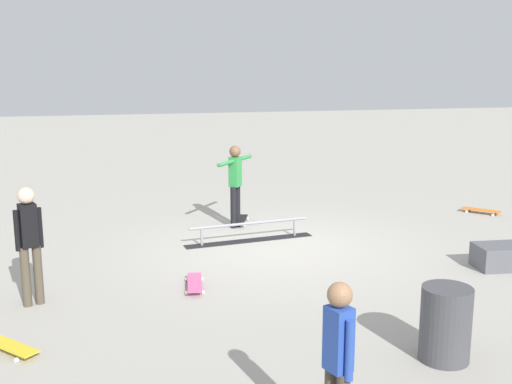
# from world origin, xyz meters

# --- Properties ---
(ground_plane) EXTENTS (60.00, 60.00, 0.00)m
(ground_plane) POSITION_xyz_m (0.00, 0.00, 0.00)
(ground_plane) COLOR #ADA89E
(grind_rail) EXTENTS (2.40, 0.54, 0.35)m
(grind_rail) POSITION_xyz_m (0.39, -0.52, 0.15)
(grind_rail) COLOR black
(grind_rail) RESTS_ON ground_plane
(skater_main) EXTENTS (0.88, 1.04, 1.60)m
(skater_main) POSITION_xyz_m (0.43, -1.54, 0.93)
(skater_main) COLOR black
(skater_main) RESTS_ON ground_plane
(skateboard_main) EXTENTS (0.46, 0.82, 0.09)m
(skateboard_main) POSITION_xyz_m (0.28, -1.78, 0.07)
(skateboard_main) COLOR black
(skateboard_main) RESTS_ON ground_plane
(bystander_black_shirt) EXTENTS (0.36, 0.24, 1.59)m
(bystander_black_shirt) POSITION_xyz_m (3.84, 1.75, 0.90)
(bystander_black_shirt) COLOR brown
(bystander_black_shirt) RESTS_ON ground_plane
(bystander_blue_shirt) EXTENTS (0.23, 0.33, 1.48)m
(bystander_blue_shirt) POSITION_xyz_m (1.11, 5.72, 0.83)
(bystander_blue_shirt) COLOR brown
(bystander_blue_shirt) RESTS_ON ground_plane
(loose_skateboard_pink) EXTENTS (0.33, 0.82, 0.09)m
(loose_skateboard_pink) POSITION_xyz_m (1.68, 1.62, 0.07)
(loose_skateboard_pink) COLOR #E05993
(loose_skateboard_pink) RESTS_ON ground_plane
(loose_skateboard_orange) EXTENTS (0.68, 0.73, 0.09)m
(loose_skateboard_orange) POSITION_xyz_m (-4.88, -1.38, 0.07)
(loose_skateboard_orange) COLOR orange
(loose_skateboard_orange) RESTS_ON ground_plane
(loose_skateboard_yellow) EXTENTS (0.69, 0.72, 0.09)m
(loose_skateboard_yellow) POSITION_xyz_m (3.96, 3.15, 0.07)
(loose_skateboard_yellow) COLOR yellow
(loose_skateboard_yellow) RESTS_ON ground_plane
(trash_bin) EXTENTS (0.54, 0.54, 0.82)m
(trash_bin) POSITION_xyz_m (-0.61, 4.43, 0.41)
(trash_bin) COLOR #47474C
(trash_bin) RESTS_ON ground_plane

